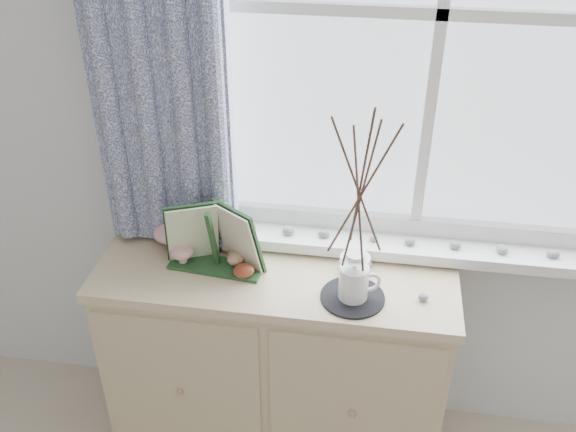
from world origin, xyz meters
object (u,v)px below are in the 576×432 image
Objects in this scene: sideboard at (276,362)px; twig_pitcher at (360,188)px; botanical_book at (212,242)px; toadstool_cluster at (173,238)px.

twig_pitcher is (0.26, -0.10, 0.82)m from sideboard.
botanical_book is 0.19m from toadstool_cluster.
toadstool_cluster is at bearing 157.80° from botanical_book.
sideboard is 0.87m from twig_pitcher.
sideboard is 3.31× the size of botanical_book.
toadstool_cluster reaches higher than sideboard.
toadstool_cluster is (-0.35, 0.04, 0.49)m from sideboard.
twig_pitcher is (0.62, -0.14, 0.33)m from toadstool_cluster.
sideboard is 7.14× the size of toadstool_cluster.
twig_pitcher is at bearing -1.55° from botanical_book.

